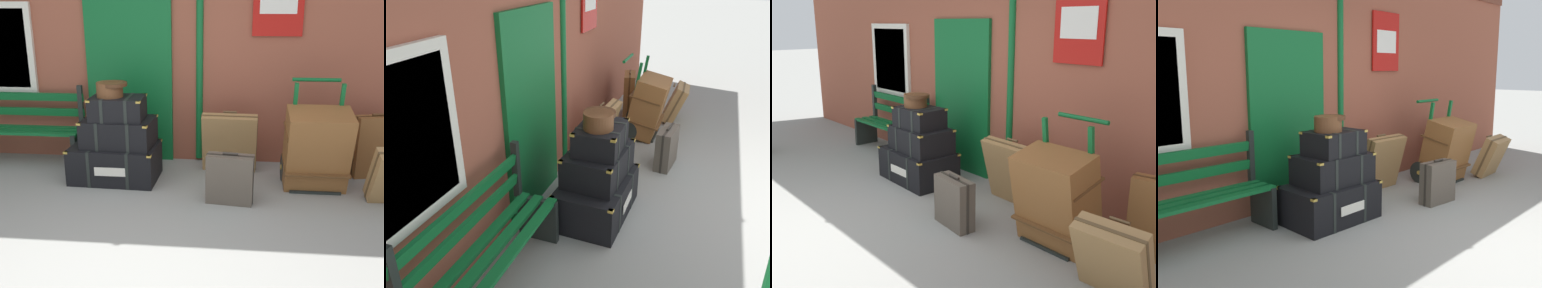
% 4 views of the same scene
% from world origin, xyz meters
% --- Properties ---
extents(ground_plane, '(60.00, 60.00, 0.00)m').
position_xyz_m(ground_plane, '(0.00, 0.00, 0.00)').
color(ground_plane, gray).
extents(brick_facade, '(10.40, 0.35, 3.20)m').
position_xyz_m(brick_facade, '(-0.02, 2.60, 1.60)').
color(brick_facade, brown).
rests_on(brick_facade, ground).
extents(platform_bench, '(1.60, 0.43, 1.01)m').
position_xyz_m(platform_bench, '(-1.90, 2.16, 0.44)').
color(platform_bench, '#0F5B28').
rests_on(platform_bench, ground).
extents(steamer_trunk_base, '(1.03, 0.69, 0.43)m').
position_xyz_m(steamer_trunk_base, '(-0.55, 1.69, 0.21)').
color(steamer_trunk_base, black).
rests_on(steamer_trunk_base, ground).
extents(steamer_trunk_middle, '(0.84, 0.60, 0.33)m').
position_xyz_m(steamer_trunk_middle, '(-0.49, 1.70, 0.58)').
color(steamer_trunk_middle, black).
rests_on(steamer_trunk_middle, steamer_trunk_base).
extents(steamer_trunk_top, '(0.62, 0.46, 0.27)m').
position_xyz_m(steamer_trunk_top, '(-0.49, 1.69, 0.87)').
color(steamer_trunk_top, black).
rests_on(steamer_trunk_top, steamer_trunk_middle).
extents(round_hatbox, '(0.35, 0.32, 0.17)m').
position_xyz_m(round_hatbox, '(-0.56, 1.69, 1.10)').
color(round_hatbox, brown).
rests_on(round_hatbox, steamer_trunk_top).
extents(porters_trolley, '(0.71, 0.56, 1.21)m').
position_xyz_m(porters_trolley, '(1.76, 1.77, 0.27)').
color(porters_trolley, black).
rests_on(porters_trolley, ground).
extents(large_brown_trunk, '(0.70, 0.61, 0.95)m').
position_xyz_m(large_brown_trunk, '(1.76, 1.60, 0.48)').
color(large_brown_trunk, brown).
rests_on(large_brown_trunk, ground).
extents(suitcase_umber, '(0.58, 0.44, 0.64)m').
position_xyz_m(suitcase_umber, '(2.55, 1.27, 0.32)').
color(suitcase_umber, olive).
rests_on(suitcase_umber, ground).
extents(suitcase_charcoal, '(0.68, 0.36, 0.78)m').
position_xyz_m(suitcase_charcoal, '(0.79, 2.03, 0.38)').
color(suitcase_charcoal, olive).
rests_on(suitcase_charcoal, ground).
extents(suitcase_brown, '(0.55, 0.29, 0.79)m').
position_xyz_m(suitcase_brown, '(2.53, 2.08, 0.38)').
color(suitcase_brown, brown).
rests_on(suitcase_brown, ground).
extents(suitcase_olive, '(0.50, 0.25, 0.56)m').
position_xyz_m(suitcase_olive, '(0.82, 1.16, 0.26)').
color(suitcase_olive, '#51473D').
rests_on(suitcase_olive, ground).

